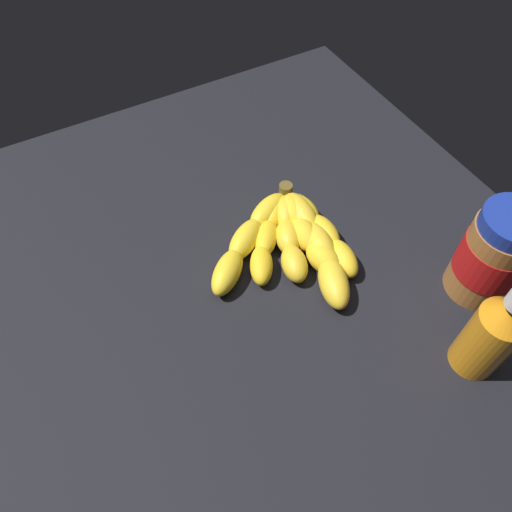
{
  "coord_description": "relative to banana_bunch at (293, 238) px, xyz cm",
  "views": [
    {
      "loc": [
        -32.09,
        17.28,
        54.15
      ],
      "look_at": [
        -0.17,
        -0.27,
        4.4
      ],
      "focal_mm": 33.88,
      "sensor_mm": 36.0,
      "label": 1
    }
  ],
  "objects": [
    {
      "name": "peanut_butter_jar",
      "position": [
        -17.3,
        -17.68,
        4.99
      ],
      "size": [
        8.23,
        8.23,
        13.82
      ],
      "color": "#9E602D",
      "rests_on": "ground_plane"
    },
    {
      "name": "banana_bunch",
      "position": [
        0.0,
        0.0,
        0.0
      ],
      "size": [
        22.38,
        20.6,
        3.78
      ],
      "color": "yellow",
      "rests_on": "ground_plane"
    },
    {
      "name": "honey_bottle",
      "position": [
        -25.04,
        -9.79,
        5.03
      ],
      "size": [
        5.42,
        5.42,
        15.15
      ],
      "color": "orange",
      "rests_on": "ground_plane"
    },
    {
      "name": "ground_plane",
      "position": [
        -1.73,
        7.2,
        -3.92
      ],
      "size": [
        85.16,
        79.72,
        4.35
      ],
      "primitive_type": "cube",
      "color": "black"
    }
  ]
}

